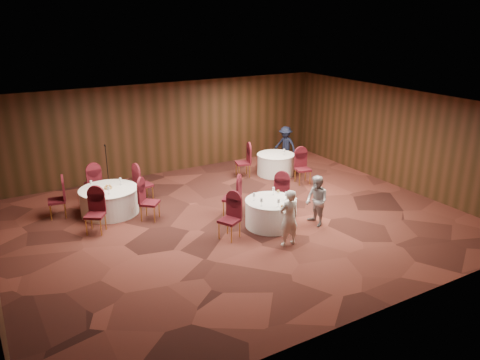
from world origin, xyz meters
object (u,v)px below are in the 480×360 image
woman_b (317,201)px  table_main (270,213)px  mic_stand (108,178)px  woman_a (289,218)px  man_c (285,145)px  table_left (109,201)px  table_right (276,164)px

woman_b → table_main: bearing=-112.3°
mic_stand → woman_a: 6.56m
woman_a → man_c: woman_a is taller
woman_a → man_c: size_ratio=1.02×
woman_b → mic_stand: bearing=-137.1°
mic_stand → woman_a: mic_stand is taller
table_main → woman_a: size_ratio=0.95×
table_main → table_left: (-3.52, 3.01, -0.00)m
mic_stand → table_right: bearing=-12.5°
table_main → woman_b: (1.10, -0.56, 0.32)m
woman_a → man_c: bearing=-122.3°
table_main → table_right: bearing=54.3°
table_left → table_right: (6.05, 0.50, 0.00)m
table_left → woman_b: size_ratio=1.19×
table_main → table_right: 4.33m
woman_a → woman_b: woman_a is taller
table_left → table_right: same height
woman_a → mic_stand: bearing=-62.2°
table_main → woman_b: bearing=-27.0°
table_main → man_c: man_c is taller
mic_stand → man_c: size_ratio=1.09×
mic_stand → woman_b: (4.18, -5.31, 0.25)m
table_left → woman_b: woman_b is taller
table_right → man_c: (1.08, 0.95, 0.34)m
woman_b → man_c: bearing=158.2°
man_c → woman_a: bearing=-56.5°
table_main → man_c: bearing=51.1°
woman_b → table_right: bearing=165.4°
table_left → woman_a: size_ratio=1.14×
table_main → mic_stand: (-3.08, 4.75, 0.07)m
table_right → man_c: bearing=41.4°
table_main → woman_b: woman_b is taller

